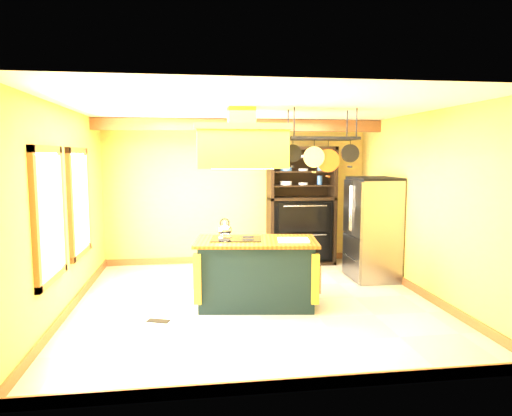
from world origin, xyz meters
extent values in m
plane|color=beige|center=(0.00, 0.00, 0.00)|extent=(5.00, 5.00, 0.00)
plane|color=white|center=(0.00, 0.00, 2.70)|extent=(5.00, 5.00, 0.00)
cube|color=tan|center=(0.00, 2.50, 1.35)|extent=(5.00, 0.02, 2.70)
cube|color=tan|center=(0.00, -2.50, 1.35)|extent=(5.00, 0.02, 2.70)
cube|color=tan|center=(-2.50, 0.00, 1.35)|extent=(0.02, 5.00, 2.70)
cube|color=tan|center=(2.50, 0.00, 1.35)|extent=(0.02, 5.00, 2.70)
cube|color=#9C6030|center=(0.00, 1.70, 2.59)|extent=(5.00, 0.15, 0.20)
cube|color=#9C6030|center=(-2.47, -0.80, 1.40)|extent=(0.06, 1.06, 1.56)
cube|color=white|center=(-2.44, -0.80, 1.40)|extent=(0.02, 0.85, 1.34)
cube|color=#9C6030|center=(-2.47, 0.60, 1.40)|extent=(0.06, 1.06, 1.56)
cube|color=white|center=(-2.44, 0.60, 1.40)|extent=(0.02, 0.85, 1.34)
cube|color=black|center=(0.01, -0.12, 0.44)|extent=(1.62, 1.02, 0.88)
cube|color=brown|center=(0.01, -0.12, 0.90)|extent=(1.76, 1.13, 0.04)
cube|color=black|center=(-0.26, -0.04, 0.93)|extent=(0.75, 0.57, 0.01)
ellipsoid|color=silver|center=(-0.41, 0.09, 1.03)|extent=(0.20, 0.20, 0.16)
cube|color=white|center=(0.50, -0.26, 0.93)|extent=(0.45, 0.37, 0.02)
cube|color=gold|center=(-0.19, -0.12, 2.15)|extent=(1.18, 0.63, 0.50)
cube|color=#9C6030|center=(-0.19, -0.12, 2.44)|extent=(1.25, 0.71, 0.08)
cube|color=gold|center=(-0.19, -0.12, 2.55)|extent=(0.35, 0.35, 0.30)
cube|color=black|center=(0.91, -0.12, 2.30)|extent=(0.94, 0.47, 0.04)
cylinder|color=black|center=(0.48, -0.31, 2.50)|extent=(0.02, 0.02, 0.40)
cylinder|color=black|center=(1.33, 0.07, 2.50)|extent=(0.02, 0.02, 0.40)
cylinder|color=black|center=(0.53, -0.03, 2.10)|extent=(0.25, 0.04, 0.25)
cylinder|color=silver|center=(0.78, -0.21, 2.05)|extent=(0.28, 0.04, 0.28)
cylinder|color=#CC5C33|center=(1.03, -0.03, 2.00)|extent=(0.32, 0.04, 0.32)
cylinder|color=black|center=(1.28, -0.21, 2.10)|extent=(0.25, 0.04, 0.25)
cube|color=gray|center=(2.13, 0.96, 0.84)|extent=(0.70, 0.85, 1.67)
cube|color=gray|center=(1.77, 0.75, 1.20)|extent=(0.03, 0.41, 0.90)
cube|color=gray|center=(1.77, 1.18, 1.20)|extent=(0.03, 0.41, 0.90)
cube|color=gray|center=(1.77, 0.96, 0.38)|extent=(0.03, 0.82, 0.70)
cube|color=black|center=(2.13, 0.96, 0.03)|extent=(0.66, 0.81, 0.06)
cube|color=black|center=(1.20, 2.45, 1.12)|extent=(1.26, 0.06, 2.24)
cube|color=black|center=(0.60, 2.21, 1.12)|extent=(0.06, 0.53, 2.24)
cube|color=black|center=(1.80, 2.21, 1.12)|extent=(0.06, 0.53, 2.24)
cube|color=black|center=(1.20, 2.21, 1.26)|extent=(1.26, 0.53, 0.05)
cube|color=black|center=(1.20, 2.24, 0.66)|extent=(1.14, 0.43, 1.20)
cube|color=black|center=(1.20, 1.93, 0.92)|extent=(0.99, 0.04, 0.53)
cube|color=black|center=(1.20, 1.93, 0.39)|extent=(0.99, 0.04, 0.49)
cube|color=black|center=(1.20, 2.21, 1.51)|extent=(1.14, 0.47, 0.02)
cube|color=black|center=(1.20, 2.21, 1.77)|extent=(1.14, 0.47, 0.02)
cube|color=black|center=(1.20, 2.21, 2.02)|extent=(1.14, 0.47, 0.03)
cylinder|color=white|center=(0.89, 2.16, 1.56)|extent=(0.22, 0.22, 0.07)
cylinder|color=#3965A1|center=(1.54, 2.16, 1.87)|extent=(0.10, 0.10, 0.17)
cube|color=black|center=(-1.30, -0.58, 0.01)|extent=(0.30, 0.21, 0.01)
camera|label=1|loc=(-0.85, -6.22, 2.07)|focal=32.00mm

